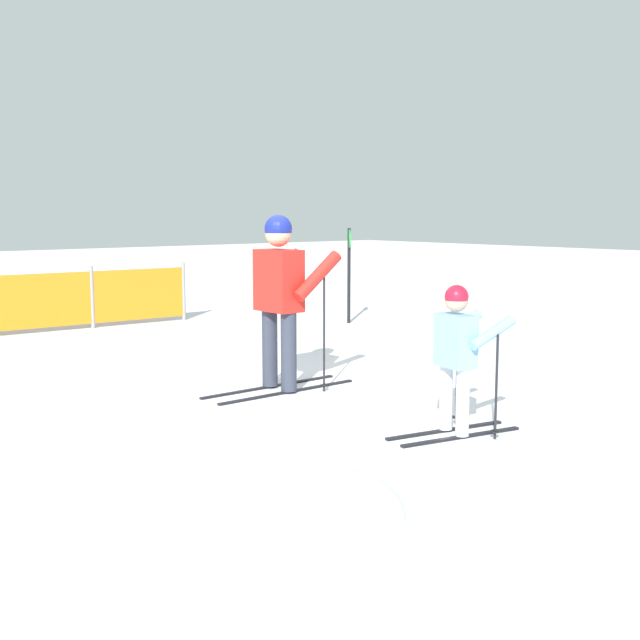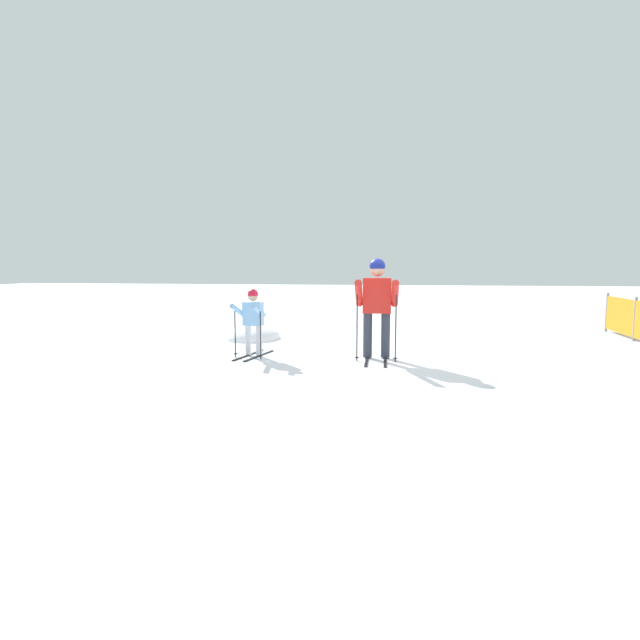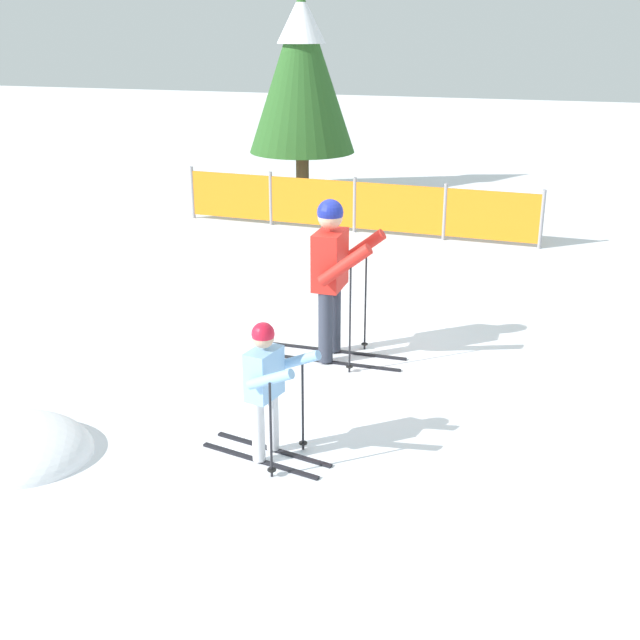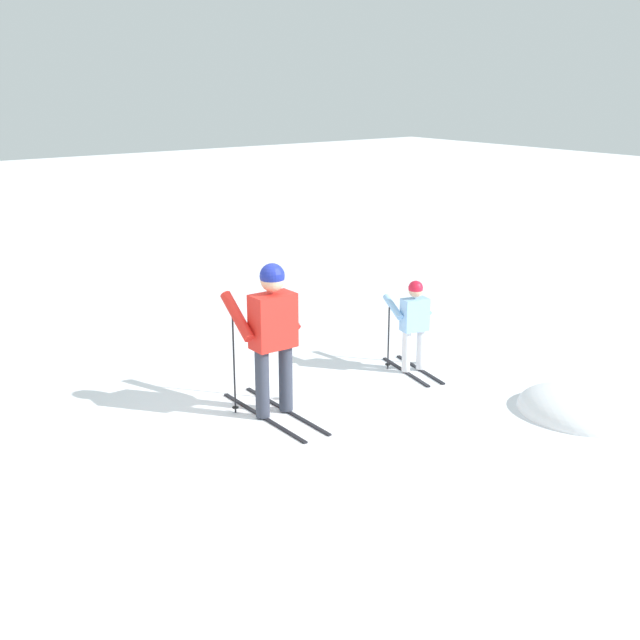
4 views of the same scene
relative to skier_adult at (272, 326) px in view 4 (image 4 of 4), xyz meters
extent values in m
plane|color=white|center=(-0.14, 0.21, -1.01)|extent=(60.00, 60.00, 0.00)
cube|color=black|center=(-0.03, 0.15, -1.00)|extent=(1.60, 0.05, 0.02)
cube|color=black|center=(-0.03, -0.15, -1.00)|extent=(1.60, 0.05, 0.02)
cylinder|color=#333847|center=(-0.03, 0.15, -0.61)|extent=(0.15, 0.15, 0.76)
cylinder|color=#333847|center=(-0.03, -0.15, -0.61)|extent=(0.15, 0.15, 0.76)
cube|color=red|center=(-0.03, 0.00, 0.06)|extent=(0.27, 0.47, 0.59)
cylinder|color=red|center=(0.21, 0.29, 0.11)|extent=(0.55, 0.12, 0.47)
cylinder|color=red|center=(0.21, -0.29, 0.11)|extent=(0.55, 0.12, 0.47)
sphere|color=#D8AD8C|center=(-0.03, 0.00, 0.51)|extent=(0.25, 0.25, 0.25)
sphere|color=navy|center=(-0.03, 0.00, 0.55)|extent=(0.27, 0.27, 0.27)
cylinder|color=black|center=(0.28, 0.31, -0.42)|extent=(0.02, 0.02, 1.18)
cylinder|color=black|center=(0.28, 0.31, -0.95)|extent=(0.07, 0.07, 0.01)
cylinder|color=black|center=(0.28, -0.32, -0.42)|extent=(0.02, 0.02, 1.18)
cylinder|color=black|center=(0.28, -0.32, -0.95)|extent=(0.07, 0.07, 0.01)
cube|color=black|center=(0.08, -2.03, -1.00)|extent=(1.08, 0.28, 0.02)
cube|color=black|center=(0.03, -2.23, -1.00)|extent=(1.08, 0.28, 0.02)
cylinder|color=silver|center=(0.08, -2.03, -0.73)|extent=(0.10, 0.10, 0.52)
cylinder|color=silver|center=(0.03, -2.23, -0.73)|extent=(0.10, 0.10, 0.52)
cube|color=#8CBFF2|center=(0.06, -2.13, -0.27)|extent=(0.25, 0.36, 0.41)
cylinder|color=#8CBFF2|center=(0.28, -1.97, -0.19)|extent=(0.42, 0.17, 0.25)
cylinder|color=#8CBFF2|center=(0.20, -2.37, -0.19)|extent=(0.42, 0.17, 0.25)
sphere|color=#D8AD8C|center=(0.06, -2.13, 0.04)|extent=(0.17, 0.17, 0.17)
sphere|color=red|center=(0.06, -2.13, 0.07)|extent=(0.18, 0.18, 0.18)
cylinder|color=black|center=(0.31, -1.94, -0.61)|extent=(0.02, 0.02, 0.81)
cylinder|color=black|center=(0.31, -1.94, -0.95)|extent=(0.07, 0.07, 0.01)
cylinder|color=black|center=(0.21, -2.41, -0.61)|extent=(0.02, 0.02, 0.81)
cylinder|color=black|center=(0.21, -2.41, -0.95)|extent=(0.07, 0.07, 0.01)
ellipsoid|color=white|center=(-1.97, -2.69, -1.01)|extent=(1.37, 1.17, 0.55)
camera|label=1|loc=(-4.64, -6.10, 0.71)|focal=45.00mm
camera|label=2|loc=(8.42, 0.14, 0.59)|focal=28.00mm
camera|label=3|loc=(2.16, -7.51, 2.35)|focal=45.00mm
camera|label=4|loc=(-6.81, 4.42, 2.54)|focal=45.00mm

